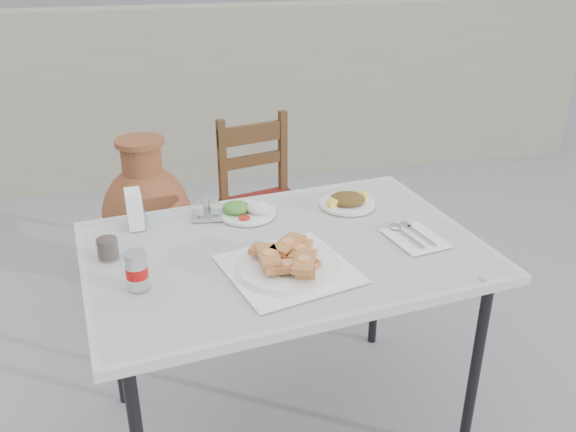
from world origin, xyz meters
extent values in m
plane|color=slate|center=(0.00, 0.00, 0.00)|extent=(80.00, 80.00, 0.00)
cylinder|color=black|center=(0.76, -0.33, 0.36)|extent=(0.04, 0.04, 0.71)
cylinder|color=black|center=(-0.40, 0.19, 0.36)|extent=(0.04, 0.04, 0.71)
cylinder|color=black|center=(0.67, 0.34, 0.36)|extent=(0.04, 0.04, 0.71)
cube|color=white|center=(0.18, -0.07, 0.74)|extent=(1.35, 1.01, 0.03)
cube|color=white|center=(0.18, -0.07, 0.75)|extent=(1.30, 0.96, 0.01)
cube|color=white|center=(0.16, -0.22, 0.76)|extent=(0.43, 0.43, 0.00)
cylinder|color=white|center=(0.16, -0.22, 0.77)|extent=(0.31, 0.31, 0.02)
cylinder|color=white|center=(0.16, -0.22, 0.76)|extent=(0.32, 0.32, 0.01)
cylinder|color=white|center=(0.10, 0.18, 0.76)|extent=(0.20, 0.20, 0.01)
ellipsoid|color=silver|center=(0.14, 0.17, 0.78)|extent=(0.08, 0.08, 0.05)
ellipsoid|color=#396D1F|center=(0.06, 0.19, 0.78)|extent=(0.10, 0.09, 0.04)
cylinder|color=red|center=(0.08, 0.13, 0.77)|extent=(0.04, 0.04, 0.01)
cylinder|color=white|center=(0.47, 0.18, 0.76)|extent=(0.20, 0.20, 0.01)
ellipsoid|color=#1C5C17|center=(0.47, 0.18, 0.78)|extent=(0.13, 0.12, 0.04)
cylinder|color=yellow|center=(0.40, 0.16, 0.78)|extent=(0.04, 0.04, 0.04)
cylinder|color=yellow|center=(0.53, 0.20, 0.78)|extent=(0.04, 0.04, 0.04)
cylinder|color=silver|center=(-0.27, -0.23, 0.81)|extent=(0.06, 0.06, 0.11)
cylinder|color=#BA110D|center=(-0.27, -0.23, 0.81)|extent=(0.06, 0.06, 0.03)
cylinder|color=silver|center=(-0.27, -0.23, 0.86)|extent=(0.06, 0.06, 0.00)
cylinder|color=white|center=(-0.36, -0.03, 0.81)|extent=(0.07, 0.07, 0.10)
cylinder|color=black|center=(-0.36, -0.03, 0.79)|extent=(0.06, 0.06, 0.06)
cube|color=white|center=(-0.28, 0.18, 0.82)|extent=(0.06, 0.11, 0.12)
cube|color=blue|center=(-0.25, 0.18, 0.81)|extent=(0.02, 0.05, 0.07)
cube|color=silver|center=(-0.04, 0.19, 0.76)|extent=(0.11, 0.09, 0.01)
cylinder|color=white|center=(-0.07, 0.17, 0.80)|extent=(0.03, 0.03, 0.06)
cylinder|color=white|center=(-0.01, 0.17, 0.80)|extent=(0.03, 0.03, 0.06)
cylinder|color=silver|center=(-0.04, 0.21, 0.79)|extent=(0.03, 0.03, 0.05)
cube|color=white|center=(0.61, -0.12, 0.76)|extent=(0.19, 0.22, 0.00)
cube|color=silver|center=(0.58, -0.12, 0.76)|extent=(0.04, 0.15, 0.00)
ellipsoid|color=silver|center=(0.57, -0.04, 0.77)|extent=(0.04, 0.05, 0.01)
cube|color=silver|center=(0.63, -0.11, 0.76)|extent=(0.04, 0.15, 0.00)
cube|color=silver|center=(0.61, -0.03, 0.76)|extent=(0.03, 0.05, 0.00)
cube|color=#3D2310|center=(0.19, 0.69, 0.20)|extent=(0.04, 0.04, 0.41)
cube|color=#3D2310|center=(0.50, 0.78, 0.20)|extent=(0.04, 0.04, 0.41)
cube|color=#3D2310|center=(0.11, 1.01, 0.20)|extent=(0.04, 0.04, 0.41)
cube|color=#3D2310|center=(0.42, 1.09, 0.20)|extent=(0.04, 0.04, 0.41)
cube|color=maroon|center=(0.30, 0.89, 0.43)|extent=(0.47, 0.47, 0.05)
cube|color=#3D2310|center=(0.11, 1.01, 0.63)|extent=(0.04, 0.04, 0.45)
cube|color=#3D2310|center=(0.42, 1.09, 0.63)|extent=(0.04, 0.04, 0.45)
cube|color=#3D2310|center=(0.26, 1.05, 0.77)|extent=(0.36, 0.12, 0.09)
cube|color=#3D2310|center=(0.26, 1.05, 0.63)|extent=(0.36, 0.12, 0.05)
cylinder|color=brown|center=(-0.27, 1.06, 0.04)|extent=(0.33, 0.33, 0.08)
ellipsoid|color=brown|center=(-0.27, 1.06, 0.37)|extent=(0.44, 0.44, 0.55)
cylinder|color=beige|center=(-0.27, 1.06, 0.37)|extent=(0.45, 0.45, 0.06)
cylinder|color=brown|center=(-0.27, 1.06, 0.67)|extent=(0.19, 0.19, 0.17)
cylinder|color=brown|center=(-0.27, 1.06, 0.76)|extent=(0.23, 0.23, 0.03)
cube|color=gray|center=(0.00, 2.50, 0.60)|extent=(6.00, 0.25, 1.20)
camera|label=1|loc=(-0.18, -1.74, 1.68)|focal=38.00mm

